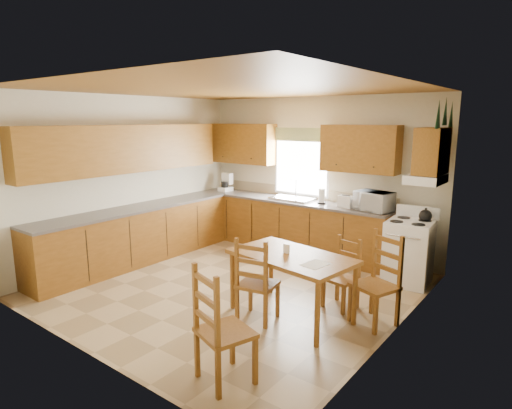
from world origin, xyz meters
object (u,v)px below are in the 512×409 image
Objects in this scene: stove at (408,253)px; chair_near_right at (225,325)px; dining_table at (291,286)px; chair_near_left at (258,279)px; chair_far_right at (375,280)px; chair_far_left at (341,274)px; microwave at (374,201)px.

chair_near_right reaches higher than stove.
dining_table is at bearing -116.31° from stove.
chair_near_left is (-0.26, -0.31, 0.12)m from dining_table.
dining_table is 0.97m from chair_far_right.
microwave is at bearing 109.92° from chair_far_left.
stove is 0.62× the size of dining_table.
microwave reaches higher than dining_table.
chair_far_right is (0.62, 1.85, -0.01)m from chair_near_right.
stove is at bearing 114.35° from chair_far_right.
chair_near_right is 2.03m from chair_far_left.
microwave is at bearing 151.27° from stove.
chair_near_left reaches higher than dining_table.
chair_far_right is at bearing 33.28° from dining_table.
microwave is 0.47× the size of chair_near_right.
chair_near_right is (0.16, -3.66, -0.53)m from microwave.
stove is 1.51m from chair_far_right.
dining_table is 1.42× the size of chair_near_left.
chair_near_right is (0.24, -1.44, 0.16)m from dining_table.
dining_table is 1.32× the size of chair_near_right.
dining_table is at bearing -141.29° from chair_near_left.
microwave reaches higher than chair_near_right.
dining_table is 1.36× the size of chair_far_right.
stove is 1.02× the size of chair_far_left.
dining_table is (-0.08, -2.21, -0.69)m from microwave.
stove is at bearing -80.17° from chair_near_right.
stove is 0.89× the size of chair_near_left.
stove is 0.97m from microwave.
chair_near_left is (-0.34, -2.53, -0.57)m from microwave.
microwave reaches higher than stove.
chair_near_right is at bearing -72.68° from dining_table.
chair_far_right is at bearing -90.65° from stove.
chair_far_right is at bearing -8.41° from chair_far_left.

